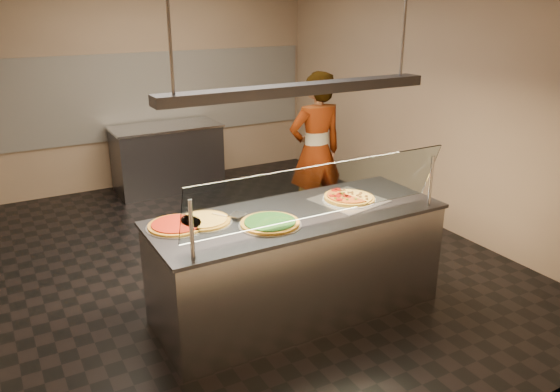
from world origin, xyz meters
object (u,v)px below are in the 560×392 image
perforated_tray (349,199)px  pizza_spatula (227,215)px  pizza_tomato (176,225)px  pizza_cheese (204,220)px  prep_table (167,157)px  serving_counter (297,263)px  pizza_spinach (270,223)px  heat_lamp_housing (299,89)px  sneeze_guard (322,191)px  half_pizza_sausage (359,195)px  worker (316,152)px  half_pizza_pepperoni (339,198)px

perforated_tray → pizza_spatula: pizza_spatula is taller
perforated_tray → pizza_tomato: 1.54m
pizza_cheese → prep_table: size_ratio=0.30×
serving_counter → pizza_spinach: (-0.32, -0.11, 0.48)m
pizza_tomato → heat_lamp_housing: 1.42m
sneeze_guard → prep_table: size_ratio=1.49×
prep_table → heat_lamp_housing: size_ratio=0.65×
pizza_spatula → heat_lamp_housing: size_ratio=0.12×
pizza_cheese → pizza_tomato: size_ratio=0.96×
pizza_cheese → prep_table: (0.84, 3.56, -0.48)m
serving_counter → pizza_tomato: 1.11m
half_pizza_sausage → perforated_tray: bearing=-179.3°
half_pizza_sausage → pizza_tomato: half_pizza_sausage is taller
serving_counter → sneeze_guard: 0.83m
half_pizza_sausage → pizza_spatula: half_pizza_sausage is taller
pizza_spinach → worker: 2.22m
perforated_tray → half_pizza_pepperoni: 0.11m
half_pizza_pepperoni → heat_lamp_housing: (-0.44, -0.04, 0.99)m
pizza_spatula → prep_table: (0.64, 3.57, -0.49)m
sneeze_guard → pizza_spinach: 0.49m
half_pizza_sausage → sneeze_guard: bearing=-149.5°
perforated_tray → sneeze_guard: bearing=-144.9°
pizza_spatula → heat_lamp_housing: heat_lamp_housing is taller
heat_lamp_housing → pizza_cheese: bearing=165.3°
serving_counter → pizza_cheese: (-0.76, 0.20, 0.48)m
pizza_spatula → pizza_spinach: bearing=-51.1°
pizza_spinach → heat_lamp_housing: bearing=18.7°
perforated_tray → worker: worker is taller
sneeze_guard → pizza_spatula: size_ratio=8.34×
half_pizza_pepperoni → pizza_tomato: bearing=173.3°
sneeze_guard → perforated_tray: (0.55, 0.38, -0.29)m
pizza_spinach → pizza_spatula: pizza_spatula is taller
pizza_spinach → half_pizza_sausage: bearing=8.8°
half_pizza_pepperoni → prep_table: 3.76m
half_pizza_pepperoni → pizza_tomato: 1.43m
sneeze_guard → prep_table: sneeze_guard is taller
perforated_tray → half_pizza_sausage: 0.11m
pizza_spinach → heat_lamp_housing: (0.32, 0.11, 1.00)m
sneeze_guard → worker: bearing=58.3°
sneeze_guard → pizza_spinach: size_ratio=4.48×
pizza_spatula → serving_counter: bearing=-18.2°
pizza_tomato → heat_lamp_housing: (0.98, -0.21, 1.01)m
pizza_cheese → heat_lamp_housing: (0.76, -0.20, 1.01)m
half_pizza_pepperoni → pizza_tomato: half_pizza_pepperoni is taller
serving_counter → prep_table: bearing=88.8°
worker → prep_table: bearing=-61.5°
sneeze_guard → half_pizza_pepperoni: bearing=41.2°
half_pizza_pepperoni → pizza_cheese: half_pizza_pepperoni is taller
perforated_tray → pizza_spatula: bearing=172.7°
half_pizza_pepperoni → prep_table: (-0.36, 3.71, -0.50)m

